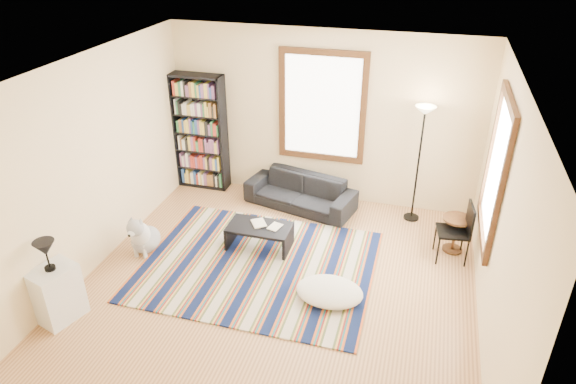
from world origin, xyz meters
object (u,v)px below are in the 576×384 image
(bookshelf, at_px, (200,132))
(floor_cushion, at_px, (329,291))
(white_cabinet, at_px, (57,294))
(dog, at_px, (145,232))
(sofa, at_px, (300,192))
(folding_chair, at_px, (453,232))
(side_table, at_px, (455,234))
(floor_lamp, at_px, (418,165))
(coffee_table, at_px, (260,237))

(bookshelf, distance_m, floor_cushion, 3.80)
(white_cabinet, relative_size, dog, 1.14)
(sofa, relative_size, folding_chair, 2.08)
(side_table, xyz_separation_m, folding_chair, (-0.05, -0.21, 0.16))
(floor_cushion, relative_size, dog, 1.38)
(floor_lamp, height_order, side_table, floor_lamp)
(coffee_table, bearing_deg, floor_lamp, 34.69)
(side_table, distance_m, dog, 4.39)
(floor_lamp, relative_size, dog, 3.03)
(folding_chair, bearing_deg, floor_cushion, -145.13)
(floor_lamp, xyz_separation_m, folding_chair, (0.58, -0.95, -0.50))
(coffee_table, relative_size, floor_cushion, 1.06)
(sofa, distance_m, white_cabinet, 3.95)
(sofa, relative_size, dog, 2.91)
(floor_cushion, height_order, dog, dog)
(bookshelf, bearing_deg, sofa, -8.36)
(coffee_table, bearing_deg, dog, -161.61)
(bookshelf, relative_size, white_cabinet, 2.86)
(white_cabinet, distance_m, dog, 1.55)
(sofa, height_order, coffee_table, sofa)
(bookshelf, height_order, coffee_table, bookshelf)
(folding_chair, bearing_deg, side_table, 68.87)
(bookshelf, height_order, floor_lamp, bookshelf)
(floor_lamp, distance_m, white_cabinet, 5.22)
(sofa, xyz_separation_m, white_cabinet, (-2.07, -3.36, 0.09))
(floor_lamp, bearing_deg, coffee_table, -145.31)
(sofa, distance_m, dog, 2.57)
(coffee_table, bearing_deg, bookshelf, 134.69)
(floor_cushion, relative_size, folding_chair, 0.99)
(side_table, bearing_deg, folding_chair, -103.60)
(coffee_table, distance_m, floor_lamp, 2.62)
(bookshelf, relative_size, coffee_table, 2.22)
(floor_cushion, bearing_deg, sofa, 113.54)
(folding_chair, relative_size, white_cabinet, 1.23)
(floor_lamp, bearing_deg, bookshelf, 177.33)
(sofa, distance_m, folding_chair, 2.53)
(sofa, xyz_separation_m, folding_chair, (2.38, -0.85, 0.17))
(folding_chair, xyz_separation_m, white_cabinet, (-4.45, -2.51, -0.08))
(white_cabinet, bearing_deg, side_table, 48.24)
(sofa, distance_m, floor_cushion, 2.36)
(floor_cushion, bearing_deg, white_cabinet, -158.27)
(bookshelf, height_order, folding_chair, bookshelf)
(dog, bearing_deg, floor_cushion, -7.64)
(sofa, distance_m, coffee_table, 1.35)
(folding_chair, bearing_deg, sofa, 152.89)
(bookshelf, height_order, floor_cushion, bookshelf)
(floor_cushion, distance_m, dog, 2.76)
(side_table, height_order, folding_chair, folding_chair)
(side_table, relative_size, white_cabinet, 0.77)
(bookshelf, relative_size, folding_chair, 2.33)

